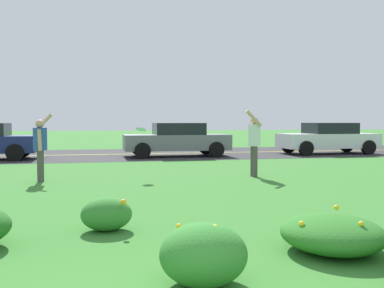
{
  "coord_description": "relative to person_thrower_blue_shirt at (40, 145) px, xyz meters",
  "views": [
    {
      "loc": [
        -0.11,
        -1.7,
        1.53
      ],
      "look_at": [
        2.19,
        8.76,
        0.96
      ],
      "focal_mm": 40.61,
      "sensor_mm": 36.0,
      "label": 1
    }
  ],
  "objects": [
    {
      "name": "daylily_clump_mid_center",
      "position": [
        1.51,
        -5.35,
        -0.71
      ],
      "size": [
        0.71,
        0.57,
        0.47
      ],
      "color": "#337F2D",
      "rests_on": "ground"
    },
    {
      "name": "frisbee_pale_blue",
      "position": [
        2.55,
        0.18,
        0.37
      ],
      "size": [
        0.29,
        0.27,
        0.15
      ],
      "color": "#ADD6E5"
    },
    {
      "name": "person_catcher_white_shirt",
      "position": [
        5.61,
        -0.19,
        0.05
      ],
      "size": [
        0.49,
        0.49,
        1.83
      ],
      "color": "silver",
      "rests_on": "ground"
    },
    {
      "name": "person_thrower_blue_shirt",
      "position": [
        0.0,
        0.0,
        0.0
      ],
      "size": [
        0.47,
        0.49,
        1.73
      ],
      "color": "#2D4C9E",
      "rests_on": "ground"
    },
    {
      "name": "highway_center_stripe",
      "position": [
        1.5,
        8.72,
        -0.93
      ],
      "size": [
        120.0,
        0.16,
        0.0
      ],
      "primitive_type": "cube",
      "color": "yellow",
      "rests_on": "ground"
    },
    {
      "name": "daylily_clump_front_left",
      "position": [
        2.34,
        -7.6,
        -0.65
      ],
      "size": [
        0.82,
        0.78,
        0.58
      ],
      "color": "#337F2D",
      "rests_on": "ground"
    },
    {
      "name": "daylily_clump_mid_left",
      "position": [
        4.07,
        -6.91,
        -0.73
      ],
      "size": [
        1.2,
        1.24,
        0.47
      ],
      "color": "#2D7526",
      "rests_on": "ground"
    },
    {
      "name": "car_white_leftmost",
      "position": [
        11.98,
        7.01,
        -0.2
      ],
      "size": [
        4.5,
        2.0,
        1.45
      ],
      "color": "silver",
      "rests_on": "ground"
    },
    {
      "name": "car_gray_center_left",
      "position": [
        4.77,
        7.01,
        -0.2
      ],
      "size": [
        4.5,
        2.0,
        1.45
      ],
      "color": "slate",
      "rests_on": "ground"
    },
    {
      "name": "highway_strip",
      "position": [
        1.5,
        8.72,
        -0.94
      ],
      "size": [
        120.0,
        7.61,
        0.01
      ],
      "primitive_type": "cube",
      "color": "#2D2D30",
      "rests_on": "ground"
    },
    {
      "name": "ground_plane",
      "position": [
        1.5,
        -0.51,
        -0.94
      ],
      "size": [
        120.0,
        120.0,
        0.0
      ],
      "primitive_type": "plane",
      "color": "#387A2D"
    }
  ]
}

